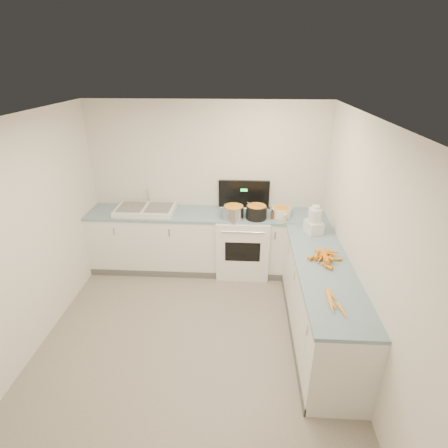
# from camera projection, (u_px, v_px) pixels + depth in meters

# --- Properties ---
(floor) EXTENTS (3.50, 4.00, 0.00)m
(floor) POSITION_uv_depth(u_px,v_px,m) (192.00, 347.00, 3.99)
(floor) COLOR gray
(floor) RESTS_ON ground
(ceiling) EXTENTS (3.50, 4.00, 0.00)m
(ceiling) POSITION_uv_depth(u_px,v_px,m) (181.00, 122.00, 2.93)
(ceiling) COLOR silver
(ceiling) RESTS_ON ground
(wall_back) EXTENTS (3.50, 0.00, 2.50)m
(wall_back) POSITION_uv_depth(u_px,v_px,m) (208.00, 186.00, 5.27)
(wall_back) COLOR silver
(wall_back) RESTS_ON ground
(wall_left) EXTENTS (0.00, 4.00, 2.50)m
(wall_left) POSITION_uv_depth(u_px,v_px,m) (17.00, 247.00, 3.55)
(wall_left) COLOR silver
(wall_left) RESTS_ON ground
(wall_right) EXTENTS (0.00, 4.00, 2.50)m
(wall_right) POSITION_uv_depth(u_px,v_px,m) (367.00, 257.00, 3.37)
(wall_right) COLOR silver
(wall_right) RESTS_ON ground
(counter_back) EXTENTS (3.50, 0.62, 0.94)m
(counter_back) POSITION_uv_depth(u_px,v_px,m) (207.00, 241.00, 5.33)
(counter_back) COLOR white
(counter_back) RESTS_ON ground
(counter_right) EXTENTS (0.62, 2.20, 0.94)m
(counter_right) POSITION_uv_depth(u_px,v_px,m) (320.00, 302.00, 3.98)
(counter_right) COLOR white
(counter_right) RESTS_ON ground
(stove) EXTENTS (0.76, 0.65, 1.36)m
(stove) POSITION_uv_depth(u_px,v_px,m) (243.00, 242.00, 5.28)
(stove) COLOR white
(stove) RESTS_ON ground
(sink) EXTENTS (0.86, 0.52, 0.31)m
(sink) POSITION_uv_depth(u_px,v_px,m) (145.00, 209.00, 5.16)
(sink) COLOR white
(sink) RESTS_ON counter_back
(steel_pot) EXTENTS (0.32, 0.32, 0.21)m
(steel_pot) POSITION_uv_depth(u_px,v_px,m) (233.00, 213.00, 4.91)
(steel_pot) COLOR silver
(steel_pot) RESTS_ON stove
(black_pot) EXTENTS (0.33, 0.33, 0.21)m
(black_pot) POSITION_uv_depth(u_px,v_px,m) (256.00, 213.00, 4.92)
(black_pot) COLOR black
(black_pot) RESTS_ON stove
(wooden_spoon) EXTENTS (0.27, 0.21, 0.01)m
(wooden_spoon) POSITION_uv_depth(u_px,v_px,m) (257.00, 205.00, 4.87)
(wooden_spoon) COLOR #AD7A47
(wooden_spoon) RESTS_ON black_pot
(mixing_bowl) EXTENTS (0.28, 0.28, 0.13)m
(mixing_bowl) POSITION_uv_depth(u_px,v_px,m) (281.00, 212.00, 5.01)
(mixing_bowl) COLOR white
(mixing_bowl) RESTS_ON counter_back
(extract_bottle) EXTENTS (0.04, 0.04, 0.11)m
(extract_bottle) POSITION_uv_depth(u_px,v_px,m) (272.00, 215.00, 4.92)
(extract_bottle) COLOR #593319
(extract_bottle) RESTS_ON counter_back
(spice_jar) EXTENTS (0.06, 0.06, 0.10)m
(spice_jar) POSITION_uv_depth(u_px,v_px,m) (285.00, 218.00, 4.85)
(spice_jar) COLOR #E5B266
(spice_jar) RESTS_ON counter_back
(food_processor) EXTENTS (0.24, 0.27, 0.37)m
(food_processor) POSITION_uv_depth(u_px,v_px,m) (314.00, 221.00, 4.48)
(food_processor) COLOR white
(food_processor) RESTS_ON counter_right
(carrot_pile) EXTENTS (0.39, 0.47, 0.09)m
(carrot_pile) POSITION_uv_depth(u_px,v_px,m) (325.00, 257.00, 3.91)
(carrot_pile) COLOR orange
(carrot_pile) RESTS_ON counter_right
(peeled_carrots) EXTENTS (0.14, 0.42, 0.04)m
(peeled_carrots) POSITION_uv_depth(u_px,v_px,m) (333.00, 302.00, 3.20)
(peeled_carrots) COLOR orange
(peeled_carrots) RESTS_ON counter_right
(peelings) EXTENTS (0.22, 0.23, 0.01)m
(peelings) POSITION_uv_depth(u_px,v_px,m) (131.00, 208.00, 5.12)
(peelings) COLOR tan
(peelings) RESTS_ON sink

